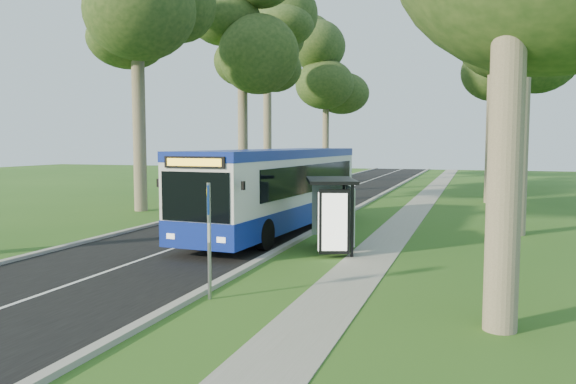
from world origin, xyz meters
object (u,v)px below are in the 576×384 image
(bus_stop_sign, at_px, (209,227))
(litter_bin, at_px, (333,228))
(car_silver, at_px, (287,179))
(bus_shelter, at_px, (332,202))
(bus, at_px, (278,189))
(car_white, at_px, (287,177))

(bus_stop_sign, height_order, litter_bin, bus_stop_sign)
(car_silver, bearing_deg, bus_shelter, -64.77)
(bus, xyz_separation_m, litter_bin, (2.73, -1.92, -1.15))
(bus_stop_sign, xyz_separation_m, car_white, (-8.45, 30.46, -0.80))
(bus, relative_size, car_silver, 3.09)
(bus, relative_size, litter_bin, 11.59)
(bus, xyz_separation_m, car_white, (-6.66, 20.88, -0.86))
(bus_shelter, height_order, litter_bin, bus_shelter)
(car_silver, bearing_deg, litter_bin, -64.18)
(bus, xyz_separation_m, bus_stop_sign, (1.79, -9.59, -0.05))
(bus, relative_size, car_white, 2.55)
(bus_stop_sign, xyz_separation_m, car_silver, (-8.50, 30.63, -0.97))
(bus_shelter, xyz_separation_m, car_silver, (-9.80, 24.53, -0.99))
(litter_bin, bearing_deg, car_silver, 112.36)
(bus_stop_sign, relative_size, car_silver, 0.65)
(bus_stop_sign, bearing_deg, bus_shelter, 55.86)
(bus_stop_sign, xyz_separation_m, bus_shelter, (1.30, 6.10, 0.02))
(bus, height_order, bus_stop_sign, bus)
(litter_bin, relative_size, car_silver, 0.27)
(bus_shelter, bearing_deg, car_silver, 92.41)
(bus, distance_m, car_silver, 22.11)
(bus, bearing_deg, car_silver, 111.48)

